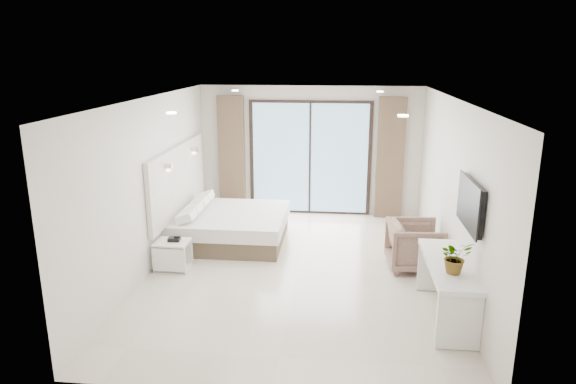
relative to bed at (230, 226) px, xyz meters
name	(u,v)px	position (x,y,z in m)	size (l,w,h in m)	color
ground	(297,271)	(1.33, -1.19, -0.29)	(6.20, 6.20, 0.00)	beige
room_shell	(290,162)	(1.13, -0.34, 1.29)	(4.62, 6.22, 2.72)	silver
bed	(230,226)	(0.00, 0.00, 0.00)	(1.96, 1.86, 0.69)	brown
nightstand	(173,255)	(-0.64, -1.34, -0.05)	(0.53, 0.44, 0.47)	white
phone	(174,239)	(-0.61, -1.32, 0.22)	(0.18, 0.14, 0.06)	black
console_desk	(447,277)	(3.37, -2.46, 0.28)	(0.53, 1.70, 0.77)	white
plant	(455,260)	(3.37, -2.78, 0.64)	(0.37, 0.41, 0.32)	#33662D
armchair	(415,243)	(3.18, -0.89, 0.13)	(0.81, 0.76, 0.84)	#977563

